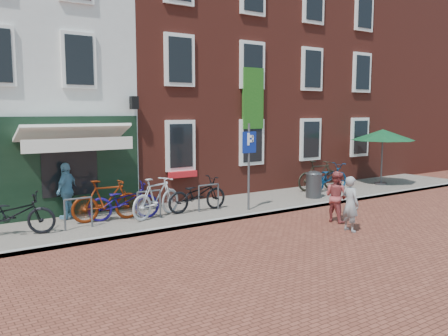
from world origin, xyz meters
TOP-DOWN VIEW (x-y plane):
  - ground at (0.00, 0.00)m, footprint 80.00×80.00m
  - sidewalk at (1.00, 1.50)m, footprint 24.00×3.00m
  - building_brick_mid at (2.00, 7.00)m, footprint 6.00×8.00m
  - building_brick_right at (8.00, 7.00)m, footprint 6.00×8.00m
  - filler_right at (14.50, 7.00)m, footprint 7.00×8.00m
  - litter_bin at (4.75, 0.96)m, footprint 0.55×0.55m
  - parking_sign at (1.59, 0.61)m, footprint 0.50×0.08m
  - parasol at (9.20, 1.51)m, footprint 2.59×2.59m
  - woman at (2.45, -2.66)m, footprint 0.38×0.55m
  - boy at (2.96, -1.71)m, footprint 0.63×0.76m
  - cafe_person at (-3.39, 2.60)m, footprint 0.96×0.93m
  - bicycle_0 at (-5.02, 1.50)m, footprint 2.12×1.39m
  - bicycle_1 at (-2.58, 1.64)m, footprint 1.99×0.75m
  - bicycle_2 at (-2.11, 1.54)m, footprint 2.10×1.12m
  - bicycle_3 at (-1.23, 1.28)m, footprint 2.00×1.23m
  - bicycle_4 at (0.16, 1.32)m, footprint 2.00×0.71m
  - bicycle_5 at (6.00, 1.95)m, footprint 1.99×0.79m
  - bicycle_6 at (6.25, 1.64)m, footprint 2.04×0.83m

SIDE VIEW (x-z plane):
  - ground at x=0.00m, z-range 0.00..0.00m
  - sidewalk at x=1.00m, z-range 0.00..0.10m
  - litter_bin at x=4.75m, z-range 0.12..1.13m
  - bicycle_0 at x=-5.02m, z-range 0.10..1.15m
  - bicycle_2 at x=-2.11m, z-range 0.10..1.15m
  - bicycle_4 at x=0.16m, z-range 0.10..1.15m
  - bicycle_6 at x=6.25m, z-range 0.10..1.15m
  - bicycle_1 at x=-2.58m, z-range 0.10..1.27m
  - bicycle_3 at x=-1.23m, z-range 0.10..1.27m
  - bicycle_5 at x=6.00m, z-range 0.10..1.27m
  - boy at x=2.96m, z-range 0.00..1.46m
  - woman at x=2.45m, z-range 0.00..1.46m
  - cafe_person at x=-3.39m, z-range 0.10..1.70m
  - parking_sign at x=1.59m, z-range 0.48..3.15m
  - parasol at x=9.20m, z-range 1.06..3.46m
  - filler_right at x=14.50m, z-range 0.00..9.00m
  - building_brick_mid at x=2.00m, z-range 0.00..10.00m
  - building_brick_right at x=8.00m, z-range 0.00..10.00m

